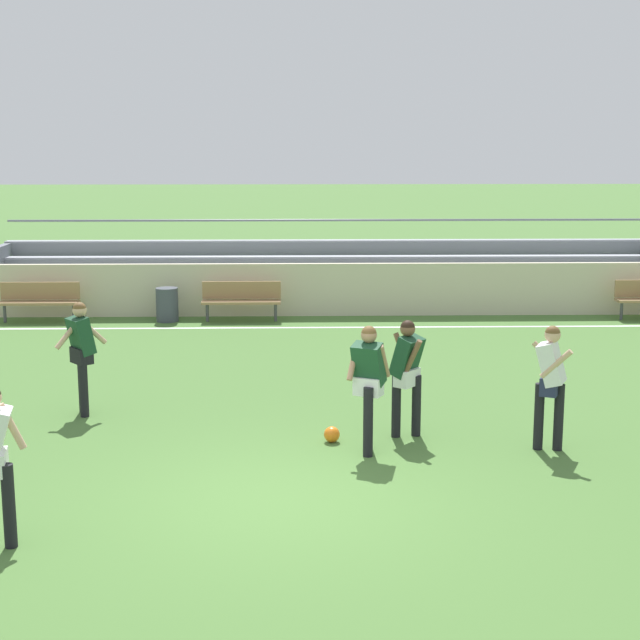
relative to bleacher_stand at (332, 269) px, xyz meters
name	(u,v)px	position (x,y,z in m)	size (l,w,h in m)	color
ground_plane	(282,498)	(-1.10, -13.96, -0.81)	(160.00, 160.00, 0.00)	#477033
field_line_sideline	(289,328)	(-1.10, -3.75, -0.80)	(44.00, 0.12, 0.01)	white
sideline_wall	(289,290)	(-1.10, -2.26, -0.19)	(48.00, 0.16, 1.24)	beige
bleacher_stand	(332,269)	(0.00, 0.00, 0.00)	(17.29, 2.43, 1.99)	#9EA3AD
bench_far_right	(241,297)	(-2.19, -2.90, -0.26)	(1.80, 0.40, 0.90)	#99754C
bench_centre_sideline	(39,298)	(-6.78, -2.90, -0.26)	(1.80, 0.40, 0.90)	#99754C
trash_bin	(167,305)	(-3.89, -2.91, -0.42)	(0.51, 0.51, 0.77)	#3D424C
player_dark_pressing_high	(407,368)	(0.61, -11.63, 0.18)	(0.53, 0.64, 1.66)	black
player_dark_on_ball	(368,377)	(0.02, -12.34, 0.22)	(0.62, 0.50, 1.72)	black
player_dark_dropping_back	(81,348)	(-4.14, -10.43, 0.23)	(0.72, 0.51, 1.72)	black
player_white_wide_left	(551,376)	(2.44, -12.26, 0.20)	(0.50, 0.64, 1.69)	black
soccer_ball	(332,434)	(-0.44, -11.88, -0.70)	(0.22, 0.22, 0.22)	orange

